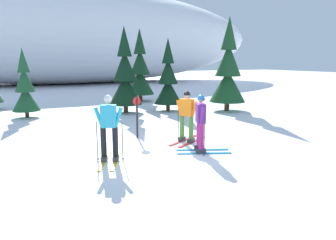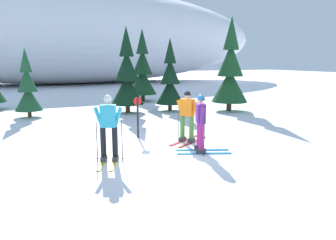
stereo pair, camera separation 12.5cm
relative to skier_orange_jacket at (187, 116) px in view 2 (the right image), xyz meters
name	(u,v)px [view 2 (the right image)]	position (x,y,z in m)	size (l,w,h in m)	color
ground_plane	(165,152)	(-1.16, -0.74, -0.89)	(120.00, 120.00, 0.00)	white
skier_orange_jacket	(187,116)	(0.00, 0.00, 0.00)	(1.67, 1.21, 1.70)	red
skier_cyan_jacket	(109,127)	(-2.84, -0.87, 0.04)	(1.13, 1.79, 1.79)	gold
skier_purple_jacket	(201,122)	(-0.21, -1.18, 0.01)	(1.64, 1.05, 1.70)	#2893CC
pine_tree_left	(28,89)	(-4.50, 7.31, 0.46)	(1.25, 1.25, 3.23)	#47301E
pine_tree_center_left	(127,77)	(0.14, 6.58, 0.92)	(1.68, 1.68, 4.34)	#47301E
pine_tree_center_right	(170,81)	(2.38, 6.20, 0.70)	(1.47, 1.47, 3.81)	#47301E
pine_tree_right	(143,71)	(2.50, 10.52, 1.06)	(1.80, 1.80, 4.66)	#47301E
pine_tree_far_right	(230,72)	(5.20, 4.79, 1.15)	(1.89, 1.89, 4.88)	#47301E
snow_ridge_background	(72,36)	(1.13, 28.91, 4.45)	(46.91, 18.20, 10.70)	white
trail_marker_post	(138,115)	(-1.25, 1.27, -0.08)	(0.28, 0.07, 1.43)	black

